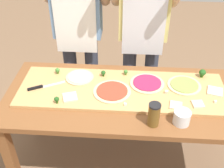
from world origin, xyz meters
TOP-DOWN VIEW (x-y plane):
  - ground_plane at (0.00, 0.00)m, footprint 8.00×8.00m
  - prep_table at (0.00, 0.00)m, footprint 1.71×0.77m
  - cutting_board at (-0.02, 0.05)m, footprint 1.48×0.48m
  - chefs_knife at (-0.60, 0.02)m, footprint 0.25×0.15m
  - pizza_whole_beet_magenta at (0.16, 0.11)m, footprint 0.25×0.25m
  - pizza_whole_tomato_red at (-0.09, -0.00)m, footprint 0.27×0.27m
  - pizza_whole_cheese_artichoke at (-0.35, 0.15)m, footprint 0.21×0.21m
  - pizza_whole_pesto_green at (0.43, 0.11)m, footprint 0.24×0.24m
  - pizza_slice_near_left at (-0.37, -0.08)m, footprint 0.12×0.12m
  - pizza_slice_far_right at (0.64, 0.05)m, footprint 0.13×0.13m
  - pizza_slice_center at (0.34, -0.12)m, footprint 0.09×0.09m
  - pizza_slice_near_right at (0.49, -0.10)m, footprint 0.08×0.08m
  - broccoli_floret_back_right at (-0.52, 0.20)m, footprint 0.04×0.04m
  - broccoli_floret_back_mid at (-0.17, 0.19)m, footprint 0.03×0.03m
  - broccoli_floret_front_left at (0.58, 0.23)m, footprint 0.05×0.05m
  - broccoli_floret_center_left at (-0.45, -0.14)m, footprint 0.03×0.03m
  - broccoli_floret_front_right at (0.00, 0.22)m, footprint 0.03×0.03m
  - cheese_crumble_a at (0.01, -0.14)m, footprint 0.02×0.02m
  - cheese_crumble_b at (0.61, -0.06)m, footprint 0.02×0.02m
  - cheese_crumble_c at (0.29, 0.01)m, footprint 0.03×0.03m
  - flour_cup at (0.36, -0.25)m, footprint 0.11×0.11m
  - sauce_jar at (0.19, -0.28)m, footprint 0.07×0.07m
  - cook_left at (-0.42, 0.61)m, footprint 0.54×0.39m
  - cook_right at (0.13, 0.61)m, footprint 0.54×0.39m

SIDE VIEW (x-z plane):
  - ground_plane at x=0.00m, z-range 0.00..0.00m
  - prep_table at x=0.00m, z-range 0.28..1.03m
  - cutting_board at x=-0.02m, z-range 0.75..0.77m
  - pizza_slice_near_left at x=-0.37m, z-range 0.77..0.78m
  - pizza_slice_far_right at x=0.64m, z-range 0.77..0.78m
  - pizza_slice_center at x=0.34m, z-range 0.77..0.78m
  - pizza_slice_near_right at x=0.49m, z-range 0.77..0.78m
  - chefs_knife at x=-0.60m, z-range 0.77..0.79m
  - pizza_whole_beet_magenta at x=0.16m, z-range 0.77..0.79m
  - pizza_whole_tomato_red at x=-0.09m, z-range 0.77..0.79m
  - pizza_whole_cheese_artichoke at x=-0.35m, z-range 0.77..0.79m
  - pizza_whole_pesto_green at x=0.43m, z-range 0.77..0.79m
  - cheese_crumble_b at x=0.61m, z-range 0.77..0.79m
  - cheese_crumble_a at x=0.01m, z-range 0.77..0.79m
  - cheese_crumble_c at x=0.29m, z-range 0.77..0.79m
  - flour_cup at x=0.36m, z-range 0.75..0.84m
  - broccoli_floret_front_right at x=0.00m, z-range 0.78..0.82m
  - broccoli_floret_back_right at x=-0.52m, z-range 0.78..0.82m
  - broccoli_floret_back_mid at x=-0.17m, z-range 0.78..0.83m
  - broccoli_floret_center_left at x=-0.45m, z-range 0.78..0.83m
  - broccoli_floret_front_left at x=0.58m, z-range 0.78..0.84m
  - sauce_jar at x=0.19m, z-range 0.75..0.91m
  - cook_left at x=-0.42m, z-range 0.16..1.83m
  - cook_right at x=0.13m, z-range 0.16..1.83m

